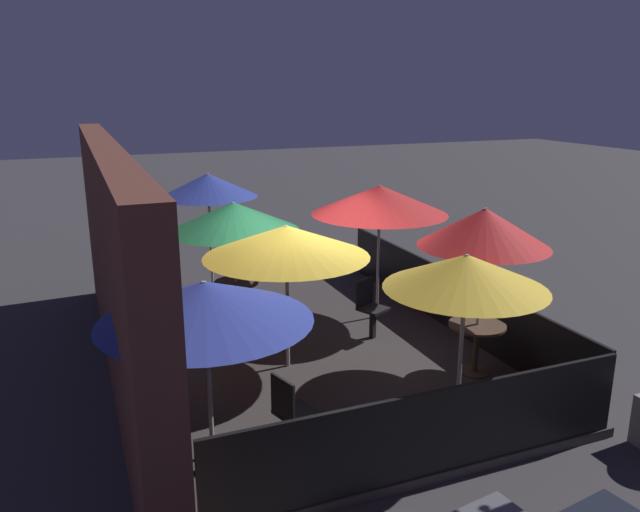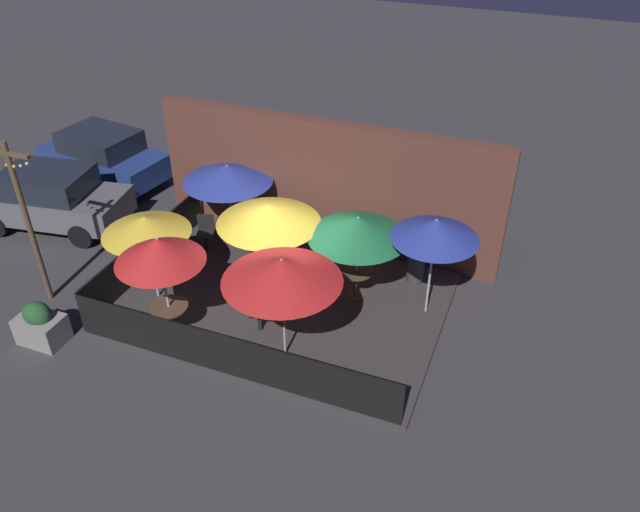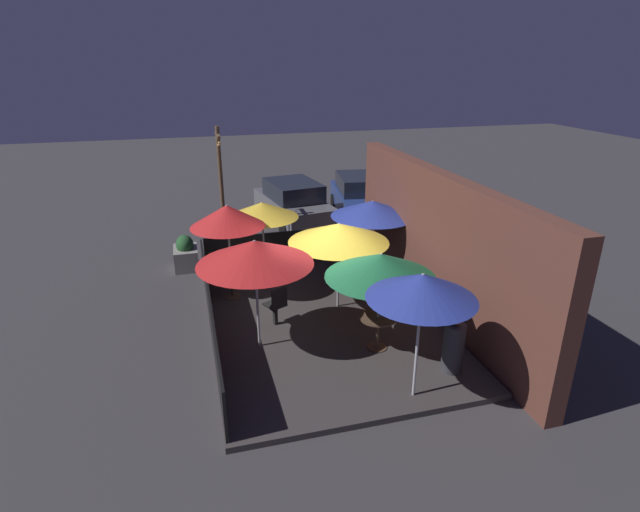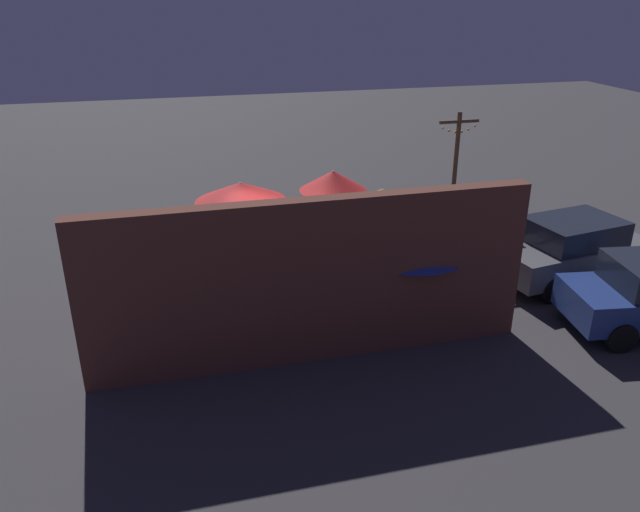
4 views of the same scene
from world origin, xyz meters
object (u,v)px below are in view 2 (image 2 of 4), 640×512
at_px(dining_table_0, 356,276).
at_px(patio_umbrella_2, 145,225).
at_px(patio_umbrella_3, 282,270).
at_px(patio_chair_1, 262,310).
at_px(patio_umbrella_6, 227,173).
at_px(patron_0, 416,261).
at_px(patio_umbrella_5, 436,229).
at_px(parked_car_1, 103,156).
at_px(patio_chair_0, 205,232).
at_px(planter_box, 40,325).
at_px(patio_umbrella_0, 358,227).
at_px(dining_table_1, 170,312).
at_px(parked_car_0, 51,198).
at_px(patio_umbrella_1, 159,250).
at_px(patio_umbrella_4, 268,214).
at_px(light_post, 26,216).

bearing_deg(dining_table_0, patio_umbrella_2, -158.64).
relative_size(patio_umbrella_3, patio_chair_1, 2.44).
height_order(patio_umbrella_6, patron_0, patio_umbrella_6).
bearing_deg(patio_umbrella_5, parked_car_1, 165.59).
xyz_separation_m(patio_chair_0, patio_chair_1, (2.64, -2.25, 0.01)).
xyz_separation_m(dining_table_0, planter_box, (-5.60, -3.65, -0.25)).
bearing_deg(parked_car_1, planter_box, -54.75).
relative_size(patio_umbrella_3, patron_0, 1.93).
relative_size(patio_umbrella_0, dining_table_0, 2.89).
height_order(patron_0, planter_box, patron_0).
bearing_deg(dining_table_1, patio_umbrella_5, 29.19).
bearing_deg(patio_umbrella_6, patio_umbrella_2, -97.12).
xyz_separation_m(patio_umbrella_0, dining_table_0, (0.00, 0.00, -1.27)).
relative_size(patio_umbrella_2, patio_chair_0, 2.21).
relative_size(patio_chair_0, parked_car_0, 0.23).
distance_m(patio_umbrella_2, patio_umbrella_5, 6.00).
relative_size(patio_umbrella_0, patio_umbrella_1, 0.92).
relative_size(patio_umbrella_1, parked_car_0, 0.56).
height_order(patio_umbrella_6, patio_chair_0, patio_umbrella_6).
distance_m(patio_umbrella_1, planter_box, 3.21).
bearing_deg(patron_0, planter_box, 59.29).
distance_m(dining_table_1, parked_car_0, 6.04).
bearing_deg(patio_umbrella_5, patio_umbrella_0, -177.82).
distance_m(patio_umbrella_4, patio_umbrella_5, 3.59).
distance_m(parked_car_0, parked_car_1, 2.62).
bearing_deg(patio_umbrella_6, planter_box, -110.18).
distance_m(patio_umbrella_5, patio_chair_1, 3.90).
height_order(patio_umbrella_3, dining_table_0, patio_umbrella_3).
bearing_deg(patio_umbrella_1, parked_car_1, 136.88).
distance_m(patio_umbrella_1, light_post, 3.36).
distance_m(planter_box, parked_car_0, 4.81).
relative_size(patio_umbrella_2, dining_table_0, 2.77).
xyz_separation_m(patio_umbrella_5, light_post, (-8.10, -2.51, -0.08)).
height_order(patio_umbrella_2, planter_box, patio_umbrella_2).
xyz_separation_m(patio_umbrella_6, dining_table_1, (0.65, -3.86, -1.22)).
bearing_deg(patio_umbrella_1, patio_umbrella_5, 29.19).
relative_size(patio_umbrella_1, patio_umbrella_2, 1.13).
height_order(patio_umbrella_1, parked_car_0, patio_umbrella_1).
relative_size(patio_umbrella_3, dining_table_0, 3.09).
xyz_separation_m(patio_umbrella_1, dining_table_1, (0.00, 0.00, -1.52)).
bearing_deg(patio_umbrella_4, light_post, -153.90).
xyz_separation_m(patio_umbrella_0, patio_umbrella_1, (-3.14, -2.59, 0.26)).
xyz_separation_m(patio_umbrella_0, patron_0, (1.10, 1.08, -1.30)).
height_order(patio_umbrella_1, dining_table_0, patio_umbrella_1).
bearing_deg(dining_table_0, patio_umbrella_3, -106.95).
bearing_deg(patio_umbrella_4, parked_car_0, 176.71).
bearing_deg(patron_0, patio_umbrella_2, 51.28).
xyz_separation_m(patio_umbrella_1, parked_car_0, (-5.38, 2.74, -1.36)).
xyz_separation_m(patio_umbrella_0, parked_car_0, (-8.53, 0.14, -1.10)).
height_order(dining_table_1, parked_car_0, parked_car_0).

